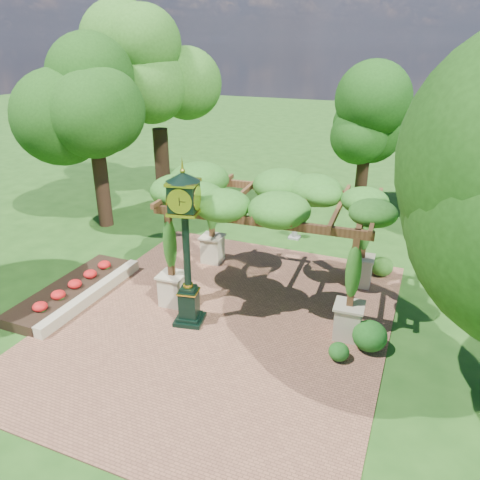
% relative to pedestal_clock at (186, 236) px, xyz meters
% --- Properties ---
extents(ground, '(120.00, 120.00, 0.00)m').
position_rel_pedestal_clock_xyz_m(ground, '(0.90, -0.56, -2.94)').
color(ground, '#1E4714').
rests_on(ground, ground).
extents(brick_plaza, '(10.00, 12.00, 0.04)m').
position_rel_pedestal_clock_xyz_m(brick_plaza, '(0.90, 0.44, -2.92)').
color(brick_plaza, brown).
rests_on(brick_plaza, ground).
extents(border_wall, '(0.35, 5.00, 0.40)m').
position_rel_pedestal_clock_xyz_m(border_wall, '(-3.70, -0.06, -2.74)').
color(border_wall, '#C6B793').
rests_on(border_wall, ground).
extents(flower_bed, '(1.50, 5.00, 0.36)m').
position_rel_pedestal_clock_xyz_m(flower_bed, '(-4.60, -0.06, -2.76)').
color(flower_bed, red).
rests_on(flower_bed, ground).
extents(pedestal_clock, '(1.14, 1.14, 4.91)m').
position_rel_pedestal_clock_xyz_m(pedestal_clock, '(0.00, 0.00, 0.00)').
color(pedestal_clock, black).
rests_on(pedestal_clock, brick_plaza).
extents(pergola, '(6.86, 4.53, 4.18)m').
position_rel_pedestal_clock_xyz_m(pergola, '(1.74, 2.64, 0.49)').
color(pergola, '#C6B893').
rests_on(pergola, brick_plaza).
extents(sundial, '(0.50, 0.50, 0.88)m').
position_rel_pedestal_clock_xyz_m(sundial, '(1.10, 7.81, -2.55)').
color(sundial, gray).
rests_on(sundial, ground).
extents(shrub_front, '(0.72, 0.72, 0.52)m').
position_rel_pedestal_clock_xyz_m(shrub_front, '(4.69, -0.11, -2.64)').
color(shrub_front, '#1D5719').
rests_on(shrub_front, brick_plaza).
extents(shrub_mid, '(1.23, 1.23, 0.88)m').
position_rel_pedestal_clock_xyz_m(shrub_mid, '(5.39, 0.70, -2.46)').
color(shrub_mid, '#1C5618').
rests_on(shrub_mid, brick_plaza).
extents(shrub_back, '(1.08, 1.08, 0.74)m').
position_rel_pedestal_clock_xyz_m(shrub_back, '(5.14, 5.52, -2.53)').
color(shrub_back, '#2D5F1B').
rests_on(shrub_back, brick_plaza).
extents(tree_west_near, '(4.32, 4.32, 8.45)m').
position_rel_pedestal_clock_xyz_m(tree_west_near, '(-7.70, 5.94, 2.86)').
color(tree_west_near, '#372016').
rests_on(tree_west_near, ground).
extents(tree_west_far, '(4.28, 4.28, 9.87)m').
position_rel_pedestal_clock_xyz_m(tree_west_far, '(-7.36, 10.69, 3.81)').
color(tree_west_far, black).
rests_on(tree_west_far, ground).
extents(tree_north, '(3.36, 3.36, 6.93)m').
position_rel_pedestal_clock_xyz_m(tree_north, '(3.09, 12.86, 1.80)').
color(tree_north, black).
rests_on(tree_north, ground).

